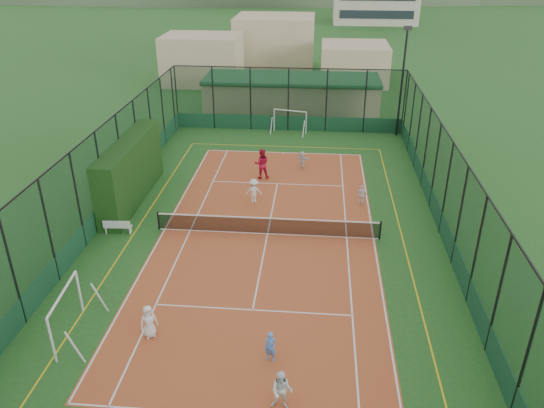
{
  "coord_description": "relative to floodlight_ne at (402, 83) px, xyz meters",
  "views": [
    {
      "loc": [
        2.39,
        -23.98,
        13.78
      ],
      "look_at": [
        0.13,
        1.13,
        1.2
      ],
      "focal_mm": 35.0,
      "sensor_mm": 36.0,
      "label": 1
    }
  ],
  "objects": [
    {
      "name": "hedge_left",
      "position": [
        -16.9,
        -13.14,
        -2.31
      ],
      "size": [
        1.24,
        8.29,
        3.63
      ],
      "primitive_type": "cube",
      "color": "black",
      "rests_on": "ground"
    },
    {
      "name": "futsal_goal_far",
      "position": [
        -8.41,
        -0.08,
        -3.24
      ],
      "size": [
        2.86,
        1.43,
        1.77
      ],
      "primitive_type": null,
      "rotation": [
        0.0,
        0.0,
        -0.24
      ],
      "color": "white",
      "rests_on": "ground"
    },
    {
      "name": "ground",
      "position": [
        -8.6,
        -16.6,
        -4.12
      ],
      "size": [
        300.0,
        300.0,
        0.0
      ],
      "primitive_type": "plane",
      "color": "#1D5421",
      "rests_on": "ground"
    },
    {
      "name": "white_bench",
      "position": [
        -16.4,
        -17.17,
        -3.72
      ],
      "size": [
        1.46,
        0.48,
        0.81
      ],
      "primitive_type": null,
      "rotation": [
        0.0,
        0.0,
        0.06
      ],
      "color": "white",
      "rests_on": "ground"
    },
    {
      "name": "coach",
      "position": [
        -9.68,
        -9.37,
        -3.13
      ],
      "size": [
        1.06,
        0.88,
        1.98
      ],
      "primitive_type": "imported",
      "rotation": [
        0.0,
        0.0,
        3.28
      ],
      "color": "#B4132F",
      "rests_on": "court_slab"
    },
    {
      "name": "tennis_balls",
      "position": [
        -9.22,
        -15.6,
        -4.08
      ],
      "size": [
        4.84,
        0.91,
        0.07
      ],
      "color": "#CCE033",
      "rests_on": "court_slab"
    },
    {
      "name": "tennis_net",
      "position": [
        -8.6,
        -16.6,
        -3.59
      ],
      "size": [
        11.67,
        0.12,
        1.06
      ],
      "primitive_type": null,
      "color": "black",
      "rests_on": "ground"
    },
    {
      "name": "floodlight_ne",
      "position": [
        0.0,
        0.0,
        0.0
      ],
      "size": [
        0.6,
        0.26,
        8.25
      ],
      "primitive_type": null,
      "color": "black",
      "rests_on": "ground"
    },
    {
      "name": "child_near_left",
      "position": [
        -12.36,
        -24.94,
        -3.42
      ],
      "size": [
        0.81,
        0.74,
        1.39
      ],
      "primitive_type": "imported",
      "rotation": [
        0.0,
        0.0,
        0.57
      ],
      "color": "white",
      "rests_on": "court_slab"
    },
    {
      "name": "child_near_mid",
      "position": [
        -7.59,
        -25.83,
        -3.51
      ],
      "size": [
        0.49,
        0.37,
        1.21
      ],
      "primitive_type": "imported",
      "rotation": [
        0.0,
        0.0,
        -0.19
      ],
      "color": "#548FEE",
      "rests_on": "court_slab"
    },
    {
      "name": "child_far_right",
      "position": [
        -3.51,
        -12.71,
        -3.51
      ],
      "size": [
        0.77,
        0.55,
        1.21
      ],
      "primitive_type": "imported",
      "rotation": [
        0.0,
        0.0,
        2.74
      ],
      "color": "white",
      "rests_on": "court_slab"
    },
    {
      "name": "child_near_right",
      "position": [
        -7.02,
        -28.01,
        -3.37
      ],
      "size": [
        0.79,
        0.65,
        1.49
      ],
      "primitive_type": "imported",
      "rotation": [
        0.0,
        0.0,
        -0.13
      ],
      "color": "white",
      "rests_on": "court_slab"
    },
    {
      "name": "clubhouse",
      "position": [
        -8.6,
        5.4,
        -2.55
      ],
      "size": [
        15.2,
        7.2,
        3.15
      ],
      "primitive_type": null,
      "color": "tan",
      "rests_on": "ground"
    },
    {
      "name": "child_far_left",
      "position": [
        -9.75,
        -13.02,
        -3.36
      ],
      "size": [
        1.03,
        0.66,
        1.5
      ],
      "primitive_type": "imported",
      "rotation": [
        0.0,
        0.0,
        3.25
      ],
      "color": "white",
      "rests_on": "court_slab"
    },
    {
      "name": "futsal_goal_near",
      "position": [
        -15.48,
        -25.16,
        -3.14
      ],
      "size": [
        3.11,
        1.12,
        1.96
      ],
      "primitive_type": null,
      "rotation": [
        0.0,
        0.0,
        1.65
      ],
      "color": "white",
      "rests_on": "ground"
    },
    {
      "name": "court_slab",
      "position": [
        -8.6,
        -16.6,
        -4.12
      ],
      "size": [
        11.17,
        23.97,
        0.01
      ],
      "primitive_type": "cube",
      "color": "#A65325",
      "rests_on": "ground"
    },
    {
      "name": "child_far_back",
      "position": [
        -7.16,
        -7.45,
        -3.53
      ],
      "size": [
        1.14,
        0.6,
        1.17
      ],
      "primitive_type": "imported",
      "rotation": [
        0.0,
        0.0,
        2.9
      ],
      "color": "silver",
      "rests_on": "court_slab"
    },
    {
      "name": "perimeter_fence",
      "position": [
        -8.6,
        -16.6,
        -1.62
      ],
      "size": [
        18.12,
        34.12,
        5.0
      ],
      "primitive_type": null,
      "color": "black",
      "rests_on": "ground"
    }
  ]
}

